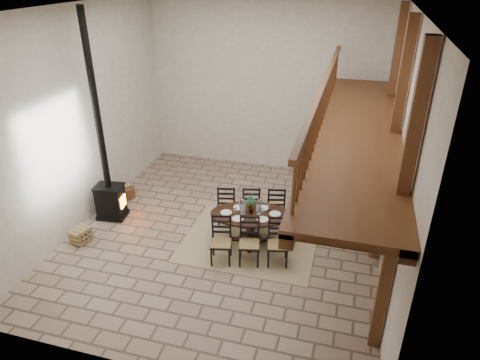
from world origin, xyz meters
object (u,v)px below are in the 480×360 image
(dining_table, at_px, (250,226))
(wood_stove, at_px, (107,177))
(log_stack, at_px, (81,235))
(log_basket, at_px, (126,192))

(dining_table, xyz_separation_m, wood_stove, (-3.61, 0.09, 0.72))
(dining_table, bearing_deg, log_stack, -176.77)
(log_basket, height_order, log_stack, log_basket)
(dining_table, height_order, wood_stove, wood_stove)
(wood_stove, bearing_deg, log_stack, -103.86)
(dining_table, xyz_separation_m, log_stack, (-3.74, -1.06, -0.23))
(log_basket, distance_m, log_stack, 2.16)
(dining_table, height_order, log_stack, dining_table)
(wood_stove, bearing_deg, dining_table, -9.07)
(log_stack, bearing_deg, log_basket, 91.08)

